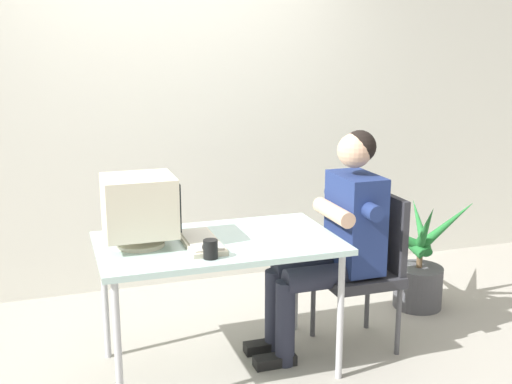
{
  "coord_description": "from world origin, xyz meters",
  "views": [
    {
      "loc": [
        -0.83,
        -3.13,
        1.78
      ],
      "look_at": [
        0.22,
        0.0,
        1.0
      ],
      "focal_mm": 44.34,
      "sensor_mm": 36.0,
      "label": 1
    }
  ],
  "objects_px": {
    "office_chair": "(367,262)",
    "desk_mug": "(210,249)",
    "person_seated": "(336,235)",
    "desk": "(218,250)",
    "keyboard": "(201,242)",
    "potted_plant": "(419,264)",
    "crt_monitor": "(140,207)"
  },
  "relations": [
    {
      "from": "desk",
      "to": "crt_monitor",
      "type": "bearing_deg",
      "value": 174.61
    },
    {
      "from": "office_chair",
      "to": "potted_plant",
      "type": "relative_size",
      "value": 1.06
    },
    {
      "from": "keyboard",
      "to": "crt_monitor",
      "type": "bearing_deg",
      "value": 165.53
    },
    {
      "from": "desk_mug",
      "to": "person_seated",
      "type": "bearing_deg",
      "value": 18.45
    },
    {
      "from": "keyboard",
      "to": "desk_mug",
      "type": "distance_m",
      "value": 0.23
    },
    {
      "from": "office_chair",
      "to": "desk_mug",
      "type": "distance_m",
      "value": 1.09
    },
    {
      "from": "office_chair",
      "to": "person_seated",
      "type": "distance_m",
      "value": 0.28
    },
    {
      "from": "desk",
      "to": "desk_mug",
      "type": "xyz_separation_m",
      "value": [
        -0.11,
        -0.27,
        0.1
      ]
    },
    {
      "from": "keyboard",
      "to": "office_chair",
      "type": "height_order",
      "value": "office_chair"
    },
    {
      "from": "desk_mug",
      "to": "potted_plant",
      "type": "bearing_deg",
      "value": 21.9
    },
    {
      "from": "desk",
      "to": "person_seated",
      "type": "bearing_deg",
      "value": 0.38
    },
    {
      "from": "potted_plant",
      "to": "desk",
      "type": "bearing_deg",
      "value": -165.64
    },
    {
      "from": "desk",
      "to": "potted_plant",
      "type": "bearing_deg",
      "value": 14.36
    },
    {
      "from": "potted_plant",
      "to": "desk_mug",
      "type": "relative_size",
      "value": 9.19
    },
    {
      "from": "desk",
      "to": "keyboard",
      "type": "height_order",
      "value": "keyboard"
    },
    {
      "from": "desk",
      "to": "keyboard",
      "type": "bearing_deg",
      "value": -159.06
    },
    {
      "from": "office_chair",
      "to": "potted_plant",
      "type": "height_order",
      "value": "office_chair"
    },
    {
      "from": "desk",
      "to": "potted_plant",
      "type": "relative_size",
      "value": 1.48
    },
    {
      "from": "person_seated",
      "to": "potted_plant",
      "type": "xyz_separation_m",
      "value": [
        0.82,
        0.38,
        -0.4
      ]
    },
    {
      "from": "crt_monitor",
      "to": "person_seated",
      "type": "bearing_deg",
      "value": -1.73
    },
    {
      "from": "office_chair",
      "to": "desk_mug",
      "type": "bearing_deg",
      "value": -165.12
    },
    {
      "from": "person_seated",
      "to": "desk_mug",
      "type": "xyz_separation_m",
      "value": [
        -0.81,
        -0.27,
        0.09
      ]
    },
    {
      "from": "crt_monitor",
      "to": "desk_mug",
      "type": "distance_m",
      "value": 0.45
    },
    {
      "from": "crt_monitor",
      "to": "potted_plant",
      "type": "relative_size",
      "value": 0.43
    },
    {
      "from": "potted_plant",
      "to": "desk_mug",
      "type": "distance_m",
      "value": 1.82
    },
    {
      "from": "desk",
      "to": "keyboard",
      "type": "xyz_separation_m",
      "value": [
        -0.1,
        -0.04,
        0.07
      ]
    },
    {
      "from": "desk",
      "to": "office_chair",
      "type": "xyz_separation_m",
      "value": [
        0.91,
        0.0,
        -0.17
      ]
    },
    {
      "from": "desk",
      "to": "person_seated",
      "type": "distance_m",
      "value": 0.7
    },
    {
      "from": "crt_monitor",
      "to": "desk_mug",
      "type": "relative_size",
      "value": 3.92
    },
    {
      "from": "desk",
      "to": "desk_mug",
      "type": "distance_m",
      "value": 0.3
    },
    {
      "from": "crt_monitor",
      "to": "desk_mug",
      "type": "height_order",
      "value": "crt_monitor"
    },
    {
      "from": "crt_monitor",
      "to": "office_chair",
      "type": "relative_size",
      "value": 0.4
    }
  ]
}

